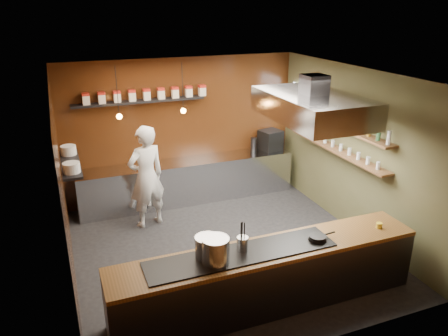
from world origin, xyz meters
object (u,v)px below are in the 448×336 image
extractor_hood (313,107)px  espresso_machine (270,140)px  chef (146,177)px  stockpot_large (216,250)px  stockpot_small (207,247)px

extractor_hood → espresso_machine: size_ratio=4.54×
chef → espresso_machine: bearing=179.0°
extractor_hood → espresso_machine: extractor_hood is taller
espresso_machine → stockpot_large: bearing=-137.2°
extractor_hood → stockpot_small: (-2.16, -1.13, -1.41)m
stockpot_small → chef: chef is taller
extractor_hood → chef: (-2.34, 1.79, -1.52)m
stockpot_large → stockpot_small: stockpot_large is taller
stockpot_small → espresso_machine: 4.72m
espresso_machine → chef: 3.13m
stockpot_large → espresso_machine: espresso_machine is taller
extractor_hood → stockpot_large: extractor_hood is taller
extractor_hood → chef: 3.32m
stockpot_large → stockpot_small: 0.15m
stockpot_large → chef: size_ratio=0.18×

